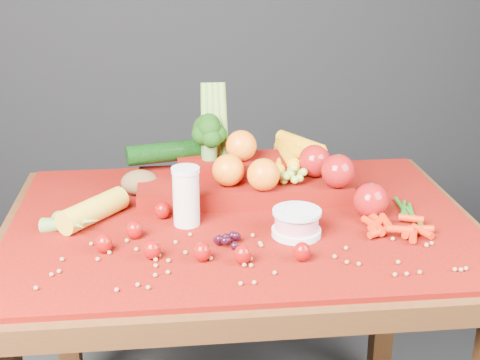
{
  "coord_description": "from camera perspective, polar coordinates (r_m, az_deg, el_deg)",
  "views": [
    {
      "loc": [
        -0.15,
        -1.4,
        1.39
      ],
      "look_at": [
        0.0,
        0.02,
        0.85
      ],
      "focal_mm": 50.0,
      "sensor_mm": 36.0,
      "label": 1
    }
  ],
  "objects": [
    {
      "name": "soybean_scatter",
      "position": [
        1.37,
        0.98,
        -6.55
      ],
      "size": [
        0.84,
        0.24,
        0.01
      ],
      "primitive_type": null,
      "color": "olive",
      "rests_on": "red_cloth"
    },
    {
      "name": "yogurt_bowl",
      "position": [
        1.46,
        4.85,
        -3.57
      ],
      "size": [
        0.11,
        0.11,
        0.06
      ],
      "rotation": [
        0.0,
        0.0,
        -0.1
      ],
      "color": "silver",
      "rests_on": "red_cloth"
    },
    {
      "name": "dark_grape_cluster",
      "position": [
        1.41,
        -1.07,
        -5.26
      ],
      "size": [
        0.06,
        0.05,
        0.03
      ],
      "primitive_type": null,
      "color": "black",
      "rests_on": "red_cloth"
    },
    {
      "name": "baby_carrot_pile",
      "position": [
        1.51,
        13.23,
        -3.84
      ],
      "size": [
        0.17,
        0.17,
        0.03
      ],
      "primitive_type": null,
      "color": "red",
      "rests_on": "red_cloth"
    },
    {
      "name": "red_cloth",
      "position": [
        1.55,
        0.08,
        -3.51
      ],
      "size": [
        1.05,
        0.75,
        0.01
      ],
      "primitive_type": "cube",
      "color": "#6C0F03",
      "rests_on": "table"
    },
    {
      "name": "potato",
      "position": [
        1.69,
        -8.54,
        -0.22
      ],
      "size": [
        0.1,
        0.07,
        0.07
      ],
      "primitive_type": "ellipsoid",
      "color": "brown",
      "rests_on": "red_cloth"
    },
    {
      "name": "table",
      "position": [
        1.59,
        0.08,
        -6.82
      ],
      "size": [
        1.1,
        0.8,
        0.75
      ],
      "color": "#3C1D0D",
      "rests_on": "ground"
    },
    {
      "name": "milk_glass",
      "position": [
        1.5,
        -4.63,
        -1.21
      ],
      "size": [
        0.06,
        0.06,
        0.14
      ],
      "rotation": [
        0.0,
        0.0,
        0.15
      ],
      "color": "beige",
      "rests_on": "red_cloth"
    },
    {
      "name": "green_bean_pile",
      "position": [
        1.63,
        14.45,
        -2.57
      ],
      "size": [
        0.14,
        0.12,
        0.01
      ],
      "primitive_type": null,
      "color": "#1D5713",
      "rests_on": "red_cloth"
    },
    {
      "name": "produce_mound",
      "position": [
        1.67,
        1.04,
        0.8
      ],
      "size": [
        0.61,
        0.37,
        0.27
      ],
      "color": "#6C0F03",
      "rests_on": "red_cloth"
    },
    {
      "name": "corn_ear",
      "position": [
        1.53,
        -13.65,
        -3.27
      ],
      "size": [
        0.25,
        0.26,
        0.06
      ],
      "rotation": [
        0.0,
        0.0,
        0.89
      ],
      "color": "gold",
      "rests_on": "red_cloth"
    },
    {
      "name": "strawberry_scatter",
      "position": [
        1.4,
        -4.78,
        -5.08
      ],
      "size": [
        0.44,
        0.28,
        0.04
      ],
      "color": "maroon",
      "rests_on": "red_cloth"
    }
  ]
}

